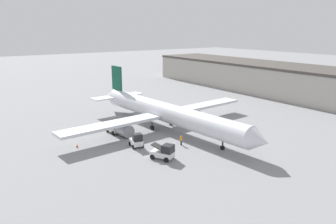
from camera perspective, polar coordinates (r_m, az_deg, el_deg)
name	(u,v)px	position (r m, az deg, el deg)	size (l,w,h in m)	color
ground_plane	(168,130)	(62.66, 0.00, -3.12)	(400.00, 400.00, 0.00)	gray
terminal_building	(280,80)	(101.47, 18.99, 5.37)	(97.23, 17.67, 8.61)	#ADA89E
airplane	(165,112)	(62.51, -0.58, -0.09)	(45.06, 41.84, 10.57)	silver
ground_crew_worker	(181,140)	(54.45, 2.31, -4.89)	(0.36, 0.36, 1.65)	#1E2338
baggage_tug	(115,128)	(61.14, -9.22, -2.76)	(3.31, 2.10, 2.19)	beige
belt_loader_truck	(164,152)	(48.68, -0.71, -6.99)	(3.84, 3.25, 2.33)	silver
pushback_tug	(137,141)	(53.73, -5.49, -5.01)	(2.83, 2.31, 2.38)	silver
safety_cone_near	(77,146)	(55.62, -15.55, -5.67)	(0.36, 0.36, 0.55)	#EF590F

